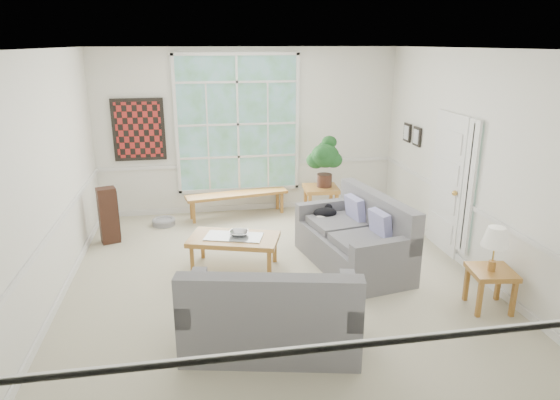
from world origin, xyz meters
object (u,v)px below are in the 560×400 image
at_px(loveseat_front, 271,304).
at_px(end_table, 321,203).
at_px(coffee_table, 234,252).
at_px(side_table, 489,289).
at_px(loveseat_right, 353,232).

xyz_separation_m(loveseat_front, end_table, (1.49, 3.78, -0.19)).
relative_size(loveseat_front, coffee_table, 1.45).
bearing_deg(end_table, side_table, -70.93).
bearing_deg(coffee_table, loveseat_front, -66.17).
bearing_deg(end_table, coffee_table, -133.66).
distance_m(loveseat_front, side_table, 2.72).
height_order(loveseat_right, end_table, loveseat_right).
distance_m(loveseat_front, end_table, 4.07).
height_order(end_table, side_table, end_table).
bearing_deg(side_table, end_table, 109.07).
bearing_deg(side_table, loveseat_right, 130.96).
bearing_deg(loveseat_right, coffee_table, 161.26).
relative_size(loveseat_right, end_table, 3.17).
distance_m(loveseat_right, side_table, 1.93).
bearing_deg(end_table, loveseat_right, -91.53).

